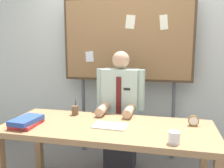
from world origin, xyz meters
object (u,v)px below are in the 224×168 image
Objects in this scene: coffee_mug at (174,138)px; open_notebook at (110,126)px; bulletin_board at (127,42)px; person at (120,116)px; pen_holder at (75,110)px; book_stack at (27,122)px; desk at (107,134)px; desk_clock at (193,121)px.

open_notebook is at bearing 154.71° from coffee_mug.
bulletin_board is 22.52× the size of coffee_mug.
bulletin_board reaches higher than person.
coffee_mug is at bearing -28.28° from pen_holder.
book_stack is (-0.71, -1.16, -0.72)m from bulletin_board.
book_stack is at bearing -125.02° from pen_holder.
bulletin_board is (0.00, 0.99, 0.84)m from desk.
coffee_mug reaches higher than book_stack.
person is 1.06m from book_stack.
desk_clock is at bearing 68.33° from coffee_mug.
person reaches higher than open_notebook.
coffee_mug is at bearing -111.67° from desk_clock.
person is 4.41× the size of book_stack.
person is at bearing 47.75° from book_stack.
bulletin_board reaches higher than book_stack.
bulletin_board is at bearing 132.59° from desk_clock.
coffee_mug is at bearing -4.81° from book_stack.
book_stack is 1.29m from coffee_mug.
coffee_mug is (0.55, -0.26, 0.04)m from open_notebook.
book_stack is at bearing 175.19° from coffee_mug.
person reaches higher than pen_holder.
pen_holder is (-0.41, 0.25, 0.13)m from desk.
desk is 20.05× the size of desk_clock.
open_notebook is at bearing -87.20° from person.
coffee_mug is (1.28, -0.11, 0.01)m from book_stack.
person reaches higher than desk.
open_notebook is 1.86× the size of pen_holder.
person is 0.63m from open_notebook.
desk is 20.93× the size of coffee_mug.
desk_clock is at bearing 14.37° from open_notebook.
desk_clock reaches higher than desk.
open_notebook is at bearing 11.56° from book_stack.
desk is 0.93× the size of bulletin_board.
book_stack reaches higher than open_notebook.
coffee_mug is (-0.18, -0.44, 0.00)m from desk_clock.
book_stack is 1.97× the size of pen_holder.
person is (0.00, 0.61, -0.01)m from desk.
desk_clock is at bearing -47.41° from bulletin_board.
coffee_mug reaches higher than open_notebook.
desk_clock is 1.17m from pen_holder.
open_notebook is at bearing -165.63° from desk_clock.
pen_holder is at bearing 54.98° from book_stack.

